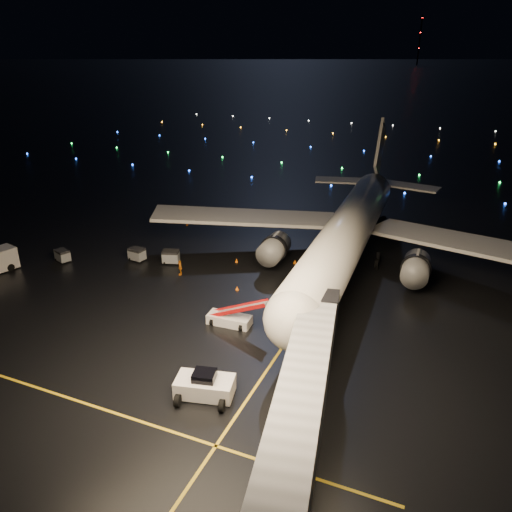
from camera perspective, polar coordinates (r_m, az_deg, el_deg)
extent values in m
plane|color=black|center=(335.89, 19.61, 17.26)|extent=(2000.00, 2000.00, 0.00)
cube|color=gold|center=(57.03, 7.03, -4.50)|extent=(0.25, 80.00, 0.02)
cube|color=gold|center=(46.60, -24.07, -13.47)|extent=(60.00, 0.25, 0.02)
cube|color=silver|center=(41.49, -5.88, -14.30)|extent=(5.09, 3.45, 2.22)
imported|color=orange|center=(61.89, -8.67, -1.33)|extent=(1.07, 1.18, 1.93)
cone|color=orange|center=(57.79, -2.17, -3.68)|extent=(0.56, 0.56, 0.49)
cone|color=orange|center=(64.82, 4.48, -0.63)|extent=(0.50, 0.50, 0.55)
cone|color=orange|center=(65.08, -2.24, -0.49)|extent=(0.54, 0.54, 0.52)
cone|color=orange|center=(79.12, -7.89, 3.62)|extent=(0.53, 0.53, 0.46)
cylinder|color=black|center=(778.62, 18.20, 22.36)|extent=(1.80, 1.80, 64.00)
cube|color=gray|center=(65.42, -9.70, -0.11)|extent=(2.42, 2.04, 1.75)
cube|color=gray|center=(67.18, -13.45, 0.18)|extent=(2.16, 1.64, 1.70)
cube|color=gray|center=(69.80, -21.24, 0.04)|extent=(2.23, 1.89, 1.61)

